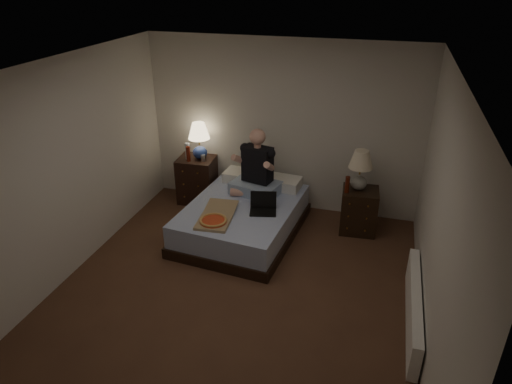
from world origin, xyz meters
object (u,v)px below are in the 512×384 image
(nightstand_left, at_px, (198,179))
(pizza_box, at_px, (213,221))
(person, at_px, (256,162))
(nightstand_right, at_px, (359,210))
(radiator, at_px, (413,307))
(beer_bottle_left, at_px, (188,154))
(beer_bottle_right, at_px, (347,185))
(lamp_left, at_px, (199,141))
(laptop, at_px, (263,204))
(lamp_right, at_px, (360,170))
(water_bottle, at_px, (188,151))
(bed, at_px, (242,219))
(soda_can, at_px, (203,158))

(nightstand_left, height_order, pizza_box, nightstand_left)
(person, bearing_deg, pizza_box, -91.28)
(nightstand_right, xyz_separation_m, radiator, (0.71, -1.72, -0.11))
(beer_bottle_left, relative_size, beer_bottle_right, 1.00)
(nightstand_right, height_order, radiator, nightstand_right)
(nightstand_left, height_order, lamp_left, lamp_left)
(laptop, bearing_deg, person, 102.41)
(nightstand_left, bearing_deg, lamp_right, -8.87)
(lamp_right, relative_size, pizza_box, 0.74)
(water_bottle, bearing_deg, laptop, -30.99)
(bed, height_order, beer_bottle_right, beer_bottle_right)
(nightstand_right, height_order, lamp_left, lamp_left)
(laptop, distance_m, pizza_box, 0.69)
(nightstand_left, height_order, beer_bottle_right, beer_bottle_right)
(nightstand_left, relative_size, person, 0.76)
(bed, xyz_separation_m, nightstand_right, (1.51, 0.53, 0.09))
(nightstand_left, height_order, beer_bottle_left, beer_bottle_left)
(radiator, bearing_deg, pizza_box, 166.05)
(bed, height_order, pizza_box, pizza_box)
(nightstand_right, relative_size, beer_bottle_right, 2.72)
(bed, bearing_deg, radiator, -22.92)
(nightstand_right, distance_m, lamp_right, 0.59)
(lamp_right, xyz_separation_m, beer_bottle_right, (-0.14, -0.14, -0.17))
(lamp_right, xyz_separation_m, pizza_box, (-1.66, -1.14, -0.41))
(soda_can, bearing_deg, person, -18.55)
(beer_bottle_left, bearing_deg, pizza_box, -55.13)
(beer_bottle_left, height_order, radiator, beer_bottle_left)
(bed, bearing_deg, lamp_left, 144.60)
(laptop, bearing_deg, beer_bottle_right, 15.46)
(nightstand_left, distance_m, pizza_box, 1.58)
(water_bottle, height_order, beer_bottle_right, water_bottle)
(person, bearing_deg, nightstand_right, 19.29)
(nightstand_left, distance_m, lamp_right, 2.52)
(water_bottle, height_order, laptop, water_bottle)
(lamp_right, height_order, beer_bottle_right, lamp_right)
(beer_bottle_right, distance_m, person, 1.27)
(beer_bottle_right, relative_size, radiator, 0.14)
(nightstand_left, xyz_separation_m, water_bottle, (-0.11, -0.06, 0.48))
(water_bottle, bearing_deg, lamp_right, -3.64)
(lamp_left, distance_m, lamp_right, 2.40)
(radiator, bearing_deg, soda_can, 148.33)
(soda_can, bearing_deg, beer_bottle_right, -7.47)
(water_bottle, height_order, person, person)
(nightstand_right, distance_m, person, 1.57)
(person, bearing_deg, beer_bottle_right, 14.68)
(lamp_left, bearing_deg, pizza_box, -62.11)
(water_bottle, distance_m, pizza_box, 1.62)
(pizza_box, bearing_deg, nightstand_right, 28.19)
(nightstand_left, height_order, person, person)
(soda_can, bearing_deg, beer_bottle_left, -163.63)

